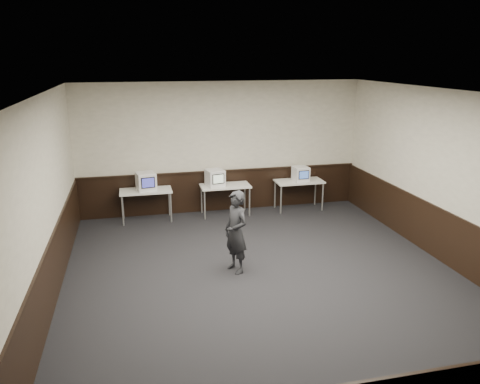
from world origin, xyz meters
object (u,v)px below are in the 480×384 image
object	(u,v)px
desk_left	(146,193)
person	(236,232)
desk_right	(299,183)
emac_center	(215,178)
desk_center	(225,188)
emac_left	(146,181)
emac_right	(301,174)

from	to	relation	value
desk_left	person	size ratio (longest dim) A/B	0.80
desk_right	emac_center	bearing A→B (deg)	-179.90
desk_left	desk_center	world-z (taller)	same
emac_left	emac_center	distance (m)	1.63
emac_center	desk_center	bearing A→B (deg)	-10.84
emac_center	person	xyz separation A→B (m)	(-0.18, -3.13, -0.20)
emac_center	desk_left	bearing A→B (deg)	168.13
desk_right	person	xyz separation A→B (m)	(-2.33, -3.14, 0.07)
emac_center	person	bearing A→B (deg)	-105.07
desk_center	emac_left	bearing A→B (deg)	-179.62
desk_left	desk_right	xyz separation A→B (m)	(3.80, 0.00, 0.00)
emac_right	emac_center	bearing A→B (deg)	175.92
emac_right	desk_center	bearing A→B (deg)	175.73
emac_left	emac_right	xyz separation A→B (m)	(3.81, -0.01, -0.03)
emac_right	desk_left	bearing A→B (deg)	176.13
emac_left	emac_center	xyz separation A→B (m)	(1.63, 0.01, -0.01)
emac_center	person	distance (m)	3.15
person	emac_center	bearing A→B (deg)	153.49
desk_center	person	size ratio (longest dim) A/B	0.80
desk_center	emac_right	xyz separation A→B (m)	(1.93, -0.03, 0.25)
desk_right	emac_left	size ratio (longest dim) A/B	2.33
desk_right	emac_right	size ratio (longest dim) A/B	2.92
desk_center	person	xyz separation A→B (m)	(-0.43, -3.14, 0.07)
desk_center	desk_right	bearing A→B (deg)	0.00
desk_right	emac_left	world-z (taller)	emac_left
desk_center	emac_center	distance (m)	0.37
desk_center	desk_right	xyz separation A→B (m)	(1.90, 0.00, 0.00)
desk_center	emac_right	world-z (taller)	emac_right
desk_center	emac_left	xyz separation A→B (m)	(-1.88, -0.01, 0.28)
emac_right	person	distance (m)	3.91
emac_left	emac_right	world-z (taller)	emac_left
emac_left	emac_center	bearing A→B (deg)	-10.05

